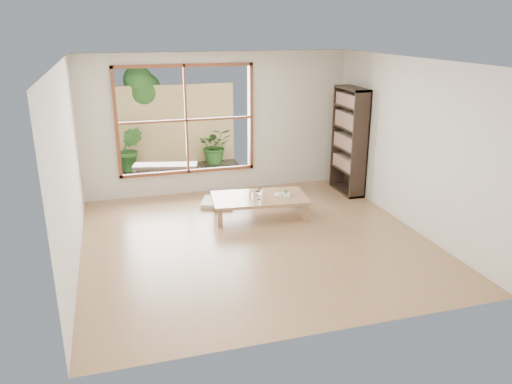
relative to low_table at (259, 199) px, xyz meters
The scene contains 15 objects.
ground 1.01m from the low_table, 110.79° to the right, with size 5.00×5.00×0.00m, color #9E6E4F.
low_table is the anchor object (origin of this frame).
floor_cushion 0.96m from the low_table, 126.36° to the left, with size 0.56×0.56×0.08m, color beige.
bookshelf 2.23m from the low_table, 21.14° to the left, with size 0.32×0.89×1.98m, color #30221A.
glass_tall 0.17m from the low_table, 111.23° to the right, with size 0.07×0.07×0.13m, color silver.
glass_mid 0.13m from the low_table, 65.83° to the left, with size 0.08×0.08×0.11m, color silver.
glass_short 0.10m from the low_table, 116.00° to the left, with size 0.07×0.07×0.09m, color silver.
glass_small 0.16m from the low_table, 164.23° to the left, with size 0.06×0.06×0.08m, color silver.
food_tray 0.41m from the low_table, ahead, with size 0.31×0.28×0.08m.
deck 2.84m from the low_table, 109.46° to the left, with size 2.80×2.00×0.05m, color #352D26.
garden_bench 2.53m from the low_table, 120.92° to the left, with size 1.30×0.64×0.40m.
bamboo_fence 3.83m from the low_table, 104.41° to the left, with size 2.80×0.06×1.80m, color #D7B36E.
shrub_right 3.40m from the low_table, 90.49° to the left, with size 0.74×0.64×0.82m, color #305A21.
shrub_left 3.79m from the low_table, 120.45° to the left, with size 0.54×0.43×0.98m, color #305A21.
garden_tree 4.48m from the low_table, 112.21° to the left, with size 1.04×0.85×2.22m.
Camera 1 is at (-1.92, -6.59, 3.08)m, focal length 35.00 mm.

